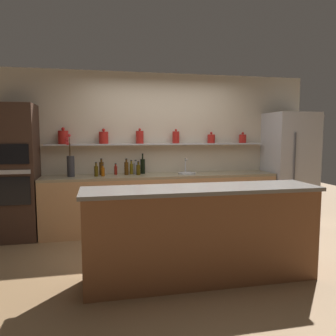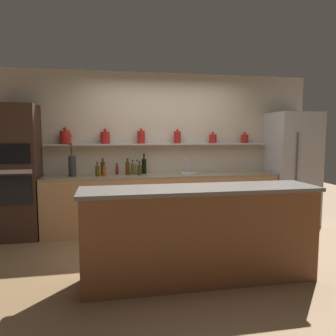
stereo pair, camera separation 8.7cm
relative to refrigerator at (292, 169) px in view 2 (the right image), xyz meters
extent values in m
plane|color=olive|center=(-2.22, -1.20, -0.97)|extent=(12.00, 12.00, 0.00)
cube|color=beige|center=(-2.22, 0.40, 0.33)|extent=(5.20, 0.10, 2.60)
cube|color=#B7B7BC|center=(-2.29, 0.26, 0.44)|extent=(3.67, 0.18, 0.02)
cylinder|color=#AD1E19|center=(-3.83, 0.25, 0.55)|extent=(0.16, 0.16, 0.21)
sphere|color=#AD1E19|center=(-3.83, 0.25, 0.69)|extent=(0.06, 0.06, 0.06)
cylinder|color=#AD1E19|center=(-3.20, 0.25, 0.55)|extent=(0.15, 0.15, 0.20)
sphere|color=#AD1E19|center=(-3.20, 0.25, 0.67)|extent=(0.05, 0.05, 0.05)
cylinder|color=#AD1E19|center=(-2.61, 0.25, 0.55)|extent=(0.13, 0.13, 0.21)
sphere|color=#AD1E19|center=(-2.61, 0.25, 0.68)|extent=(0.04, 0.04, 0.04)
cylinder|color=#AD1E19|center=(-2.00, 0.25, 0.55)|extent=(0.12, 0.12, 0.20)
sphere|color=#AD1E19|center=(-2.00, 0.25, 0.67)|extent=(0.04, 0.04, 0.04)
cylinder|color=#AD1E19|center=(-1.37, 0.25, 0.52)|extent=(0.13, 0.13, 0.15)
sphere|color=#AD1E19|center=(-1.37, 0.25, 0.62)|extent=(0.04, 0.04, 0.04)
cylinder|color=#AD1E19|center=(-0.78, 0.25, 0.52)|extent=(0.13, 0.13, 0.15)
sphere|color=#AD1E19|center=(-0.78, 0.25, 0.62)|extent=(0.04, 0.04, 0.04)
cube|color=tan|center=(-2.29, 0.04, -0.53)|extent=(3.77, 0.62, 0.88)
cube|color=gray|center=(-2.29, 0.04, -0.07)|extent=(3.77, 0.62, 0.04)
cube|color=brown|center=(-2.22, -1.89, -0.48)|extent=(2.48, 0.55, 0.98)
cube|color=slate|center=(-2.22, -1.89, 0.03)|extent=(2.54, 0.61, 0.04)
cube|color=#B7B7BC|center=(0.00, 0.00, 0.00)|extent=(0.76, 0.70, 1.94)
cylinder|color=#4C4C51|center=(-0.14, -0.37, 0.10)|extent=(0.02, 0.02, 1.07)
cube|color=#3D281E|center=(-4.51, 0.04, 0.04)|extent=(0.62, 0.62, 2.02)
cube|color=black|center=(-4.51, -0.28, -0.19)|extent=(0.52, 0.02, 0.40)
cube|color=black|center=(-4.51, -0.28, 0.33)|extent=(0.52, 0.02, 0.28)
cube|color=#B7B7BC|center=(-4.51, -0.28, 0.08)|extent=(0.55, 0.02, 0.06)
cylinder|color=#2D2D33|center=(-3.71, 0.07, 0.11)|extent=(0.12, 0.12, 0.32)
cylinder|color=#4C3319|center=(-3.72, 0.07, 0.40)|extent=(0.01, 0.04, 0.26)
sphere|color=red|center=(-3.76, 0.07, 0.53)|extent=(0.06, 0.06, 0.06)
cylinder|color=#4C3319|center=(-3.71, 0.05, 0.43)|extent=(0.02, 0.01, 0.32)
sphere|color=red|center=(-3.72, 0.01, 0.58)|extent=(0.04, 0.04, 0.04)
cylinder|color=#4C3319|center=(-3.72, 0.08, 0.36)|extent=(0.03, 0.03, 0.18)
sphere|color=red|center=(-3.75, 0.10, 0.45)|extent=(0.04, 0.04, 0.04)
cylinder|color=#4C3319|center=(-3.73, 0.08, 0.37)|extent=(0.01, 0.02, 0.21)
sphere|color=red|center=(-3.77, 0.09, 0.47)|extent=(0.06, 0.06, 0.06)
cylinder|color=#B7B7BC|center=(-1.86, 0.04, -0.04)|extent=(0.30, 0.30, 0.02)
cylinder|color=#B7B7BC|center=(-1.86, 0.15, 0.08)|extent=(0.02, 0.02, 0.22)
cylinder|color=#B7B7BC|center=(-1.86, 0.09, 0.19)|extent=(0.02, 0.12, 0.02)
cylinder|color=gray|center=(-2.69, 0.19, 0.04)|extent=(0.07, 0.07, 0.17)
cylinder|color=gray|center=(-2.69, 0.19, 0.14)|extent=(0.03, 0.03, 0.04)
cylinder|color=black|center=(-2.69, 0.19, 0.17)|extent=(0.03, 0.03, 0.01)
cylinder|color=#4C2D0C|center=(-3.25, 0.18, 0.05)|extent=(0.07, 0.07, 0.21)
cylinder|color=#4C2D0C|center=(-3.25, 0.18, 0.18)|extent=(0.03, 0.03, 0.04)
cylinder|color=black|center=(-3.25, 0.18, 0.21)|extent=(0.03, 0.03, 0.01)
cylinder|color=#47380A|center=(-2.67, 0.06, 0.03)|extent=(0.07, 0.07, 0.16)
cylinder|color=#47380A|center=(-2.67, 0.06, 0.13)|extent=(0.03, 0.03, 0.05)
cylinder|color=black|center=(-2.67, 0.06, 0.16)|extent=(0.03, 0.03, 0.01)
cylinder|color=#47380A|center=(-3.33, 0.00, 0.03)|extent=(0.06, 0.06, 0.16)
cylinder|color=#47380A|center=(-3.33, 0.00, 0.13)|extent=(0.03, 0.03, 0.05)
cylinder|color=black|center=(-3.33, 0.00, 0.16)|extent=(0.03, 0.03, 0.01)
cylinder|color=maroon|center=(-3.02, 0.18, 0.01)|extent=(0.05, 0.05, 0.13)
cylinder|color=maroon|center=(-3.02, 0.18, 0.10)|extent=(0.03, 0.03, 0.04)
cylinder|color=black|center=(-3.02, 0.18, 0.12)|extent=(0.03, 0.03, 0.01)
cylinder|color=#9E4C0A|center=(-3.23, 0.03, 0.01)|extent=(0.06, 0.06, 0.13)
cylinder|color=#9E4C0A|center=(-3.23, 0.03, 0.10)|extent=(0.03, 0.03, 0.04)
cylinder|color=black|center=(-3.23, 0.03, 0.12)|extent=(0.03, 0.03, 0.01)
cylinder|color=brown|center=(-2.77, 0.19, 0.03)|extent=(0.05, 0.05, 0.17)
cylinder|color=brown|center=(-2.77, 0.19, 0.14)|extent=(0.03, 0.03, 0.05)
cylinder|color=black|center=(-2.77, 0.19, 0.17)|extent=(0.03, 0.03, 0.01)
cylinder|color=black|center=(-2.57, 0.22, 0.07)|extent=(0.08, 0.08, 0.24)
cylinder|color=black|center=(-2.57, 0.22, 0.23)|extent=(0.02, 0.02, 0.08)
cylinder|color=black|center=(-2.57, 0.22, 0.28)|extent=(0.03, 0.03, 0.01)
cylinder|color=#4C2D0C|center=(-2.85, 0.10, 0.05)|extent=(0.07, 0.07, 0.21)
cylinder|color=#4C2D0C|center=(-2.85, 0.10, 0.18)|extent=(0.03, 0.03, 0.04)
cylinder|color=black|center=(-2.85, 0.10, 0.21)|extent=(0.03, 0.03, 0.01)
camera|label=1|loc=(-3.28, -5.17, 0.61)|focal=35.00mm
camera|label=2|loc=(-3.20, -5.19, 0.61)|focal=35.00mm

